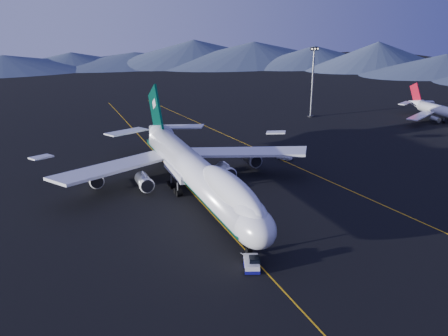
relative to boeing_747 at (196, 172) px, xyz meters
name	(u,v)px	position (x,y,z in m)	size (l,w,h in m)	color
ground	(197,198)	(0.00, -0.03, -5.81)	(500.00, 500.00, 0.00)	black
taxiway_line_main	(197,198)	(0.00, -0.03, -5.80)	(0.25, 220.00, 0.01)	#EAA60D
taxiway_line_side	(297,167)	(30.00, 9.97, -5.80)	(0.25, 200.00, 0.01)	#EAA60D
boeing_747	(196,172)	(0.00, 0.00, 0.00)	(59.62, 72.43, 19.37)	silver
pushback_tug	(252,264)	(-1.49, -30.75, -5.17)	(3.86, 5.22, 2.04)	silver
service_van	(284,157)	(30.00, 16.77, -5.20)	(2.03, 4.40, 1.22)	white
floodlight_mast	(312,82)	(62.82, 57.82, 6.52)	(3.01, 2.26, 24.35)	black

